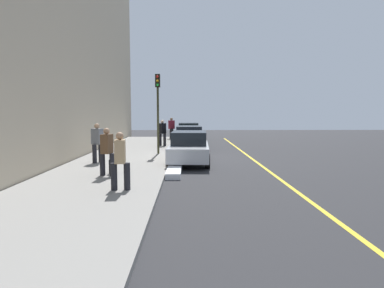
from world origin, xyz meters
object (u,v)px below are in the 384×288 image
at_px(pedestrian_black_coat, 162,132).
at_px(pedestrian_brown_coat, 107,150).
at_px(parked_car_navy, 189,138).
at_px(pedestrian_burgundy_coat, 172,128).
at_px(parked_car_silver, 189,148).
at_px(pedestrian_grey_coat, 97,142).
at_px(pedestrian_tan_coat, 120,159).
at_px(traffic_light_pole, 158,100).
at_px(parked_car_green, 188,132).
at_px(rolling_suitcase, 113,166).

bearing_deg(pedestrian_black_coat, pedestrian_brown_coat, -6.30).
xyz_separation_m(parked_car_navy, pedestrian_burgundy_coat, (-6.88, -1.46, 0.34)).
relative_size(parked_car_silver, pedestrian_brown_coat, 2.47).
distance_m(pedestrian_brown_coat, pedestrian_grey_coat, 3.35).
bearing_deg(pedestrian_black_coat, pedestrian_grey_coat, -17.34).
height_order(parked_car_navy, pedestrian_black_coat, pedestrian_black_coat).
bearing_deg(pedestrian_brown_coat, pedestrian_tan_coat, 22.34).
relative_size(pedestrian_burgundy_coat, traffic_light_pole, 0.41).
xyz_separation_m(pedestrian_black_coat, traffic_light_pole, (4.31, 0.09, 1.99)).
height_order(parked_car_green, parked_car_silver, same).
height_order(parked_car_navy, pedestrian_brown_coat, pedestrian_brown_coat).
height_order(pedestrian_burgundy_coat, rolling_suitcase, pedestrian_burgundy_coat).
distance_m(parked_car_silver, pedestrian_grey_coat, 4.21).
relative_size(pedestrian_black_coat, rolling_suitcase, 1.98).
relative_size(parked_car_green, pedestrian_brown_coat, 2.82).
distance_m(pedestrian_black_coat, rolling_suitcase, 10.29).
relative_size(pedestrian_black_coat, pedestrian_brown_coat, 1.01).
height_order(parked_car_green, pedestrian_brown_coat, pedestrian_brown_coat).
bearing_deg(parked_car_navy, pedestrian_brown_coat, -17.01).
height_order(pedestrian_burgundy_coat, pedestrian_brown_coat, pedestrian_burgundy_coat).
bearing_deg(traffic_light_pole, pedestrian_burgundy_coat, 178.65).
distance_m(pedestrian_tan_coat, rolling_suitcase, 2.94).
distance_m(pedestrian_black_coat, traffic_light_pole, 4.75).
bearing_deg(pedestrian_grey_coat, rolling_suitcase, 25.69).
bearing_deg(pedestrian_brown_coat, pedestrian_black_coat, 173.70).
relative_size(pedestrian_black_coat, traffic_light_pole, 0.40).
bearing_deg(pedestrian_grey_coat, pedestrian_black_coat, 162.66).
distance_m(traffic_light_pole, rolling_suitcase, 6.57).
height_order(parked_car_silver, rolling_suitcase, parked_car_silver).
bearing_deg(rolling_suitcase, pedestrian_grey_coat, -154.31).
xyz_separation_m(parked_car_silver, pedestrian_grey_coat, (0.66, -4.14, 0.34)).
bearing_deg(rolling_suitcase, parked_car_green, 169.73).
distance_m(parked_car_silver, pedestrian_tan_coat, 6.37).
bearing_deg(pedestrian_grey_coat, pedestrian_tan_coat, 21.39).
distance_m(parked_car_silver, rolling_suitcase, 4.38).
bearing_deg(pedestrian_burgundy_coat, parked_car_navy, 11.97).
xyz_separation_m(pedestrian_burgundy_coat, pedestrian_brown_coat, (16.61, -1.52, -0.03)).
bearing_deg(pedestrian_burgundy_coat, pedestrian_grey_coat, -11.32).
xyz_separation_m(parked_car_green, pedestrian_grey_coat, (13.11, -4.12, 0.34)).
bearing_deg(parked_car_navy, pedestrian_burgundy_coat, -168.03).
xyz_separation_m(parked_car_green, rolling_suitcase, (15.74, -2.85, -0.34)).
xyz_separation_m(pedestrian_brown_coat, traffic_light_pole, (-6.40, 1.28, 2.01)).
bearing_deg(pedestrian_black_coat, pedestrian_tan_coat, -1.16).
bearing_deg(pedestrian_grey_coat, pedestrian_burgundy_coat, 168.68).
relative_size(pedestrian_burgundy_coat, pedestrian_brown_coat, 1.04).
distance_m(parked_car_silver, traffic_light_pole, 3.87).
height_order(pedestrian_tan_coat, rolling_suitcase, pedestrian_tan_coat).
bearing_deg(parked_car_green, pedestrian_tan_coat, -6.22).
bearing_deg(pedestrian_burgundy_coat, parked_car_green, 75.12).
height_order(pedestrian_brown_coat, pedestrian_tan_coat, pedestrian_brown_coat).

